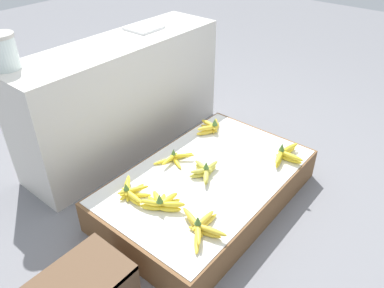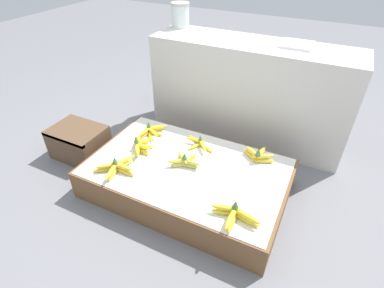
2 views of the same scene
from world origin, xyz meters
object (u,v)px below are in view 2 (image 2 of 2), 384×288
banana_bunch_back_midright (258,155)px  banana_bunch_back_midleft (199,143)px  glass_jar (180,15)px  banana_bunch_middle_midleft (185,161)px  banana_bunch_middle_left (141,146)px  banana_bunch_front_left (116,167)px  wooden_crate (79,142)px  foam_tray_white (297,44)px  banana_bunch_back_left (151,131)px  banana_bunch_front_midright (235,215)px

banana_bunch_back_midright → banana_bunch_back_midleft: bearing=-174.8°
banana_bunch_back_midleft → glass_jar: 1.05m
banana_bunch_middle_midleft → banana_bunch_back_midleft: (-0.01, 0.22, -0.01)m
banana_bunch_middle_left → banana_bunch_back_midright: size_ratio=0.99×
banana_bunch_front_left → banana_bunch_middle_left: banana_bunch_middle_left is taller
wooden_crate → glass_jar: (0.36, 0.93, 0.73)m
wooden_crate → banana_bunch_middle_left: bearing=4.5°
banana_bunch_middle_left → banana_bunch_front_left: bearing=-91.0°
banana_bunch_middle_midleft → foam_tray_white: 1.08m
banana_bunch_middle_left → banana_bunch_back_midright: same height
banana_bunch_back_midright → foam_tray_white: size_ratio=1.05×
banana_bunch_back_left → banana_bunch_back_midright: size_ratio=1.04×
banana_bunch_front_midright → banana_bunch_middle_left: size_ratio=1.24×
banana_bunch_front_left → banana_bunch_back_midright: size_ratio=1.26×
banana_bunch_back_midleft → banana_bunch_back_left: bearing=-176.5°
wooden_crate → glass_jar: glass_jar is taller
banana_bunch_back_left → banana_bunch_front_midright: bearing=-30.2°
banana_bunch_front_left → banana_bunch_middle_left: (0.00, 0.25, 0.00)m
foam_tray_white → banana_bunch_front_left: bearing=-124.8°
banana_bunch_middle_midleft → glass_jar: 1.20m
banana_bunch_front_left → banana_bunch_front_midright: 0.76m
glass_jar → banana_bunch_middle_left: bearing=-79.4°
banana_bunch_front_left → banana_bunch_middle_left: size_ratio=1.27×
wooden_crate → banana_bunch_back_midright: 1.29m
wooden_crate → banana_bunch_back_left: size_ratio=1.67×
glass_jar → foam_tray_white: size_ratio=0.88×
glass_jar → wooden_crate: bearing=-110.9°
banana_bunch_front_midright → banana_bunch_back_midright: bearing=93.4°
glass_jar → banana_bunch_front_midright: bearing=-51.7°
banana_bunch_back_left → glass_jar: size_ratio=1.24×
wooden_crate → banana_bunch_back_midright: banana_bunch_back_midright is taller
banana_bunch_middle_midleft → wooden_crate: bearing=-177.9°
banana_bunch_front_left → glass_jar: 1.31m
banana_bunch_back_midright → glass_jar: (-0.89, 0.65, 0.61)m
banana_bunch_front_left → banana_bunch_middle_midleft: banana_bunch_front_left is taller
foam_tray_white → banana_bunch_back_left: bearing=-140.4°
banana_bunch_middle_midleft → foam_tray_white: bearing=64.1°
banana_bunch_front_midright → banana_bunch_middle_left: banana_bunch_middle_left is taller
banana_bunch_middle_left → banana_bunch_back_midleft: (0.33, 0.21, -0.01)m
banana_bunch_front_left → banana_bunch_back_midleft: banana_bunch_front_left is taller
banana_bunch_back_midleft → foam_tray_white: 0.93m
banana_bunch_front_midright → foam_tray_white: 1.23m
wooden_crate → banana_bunch_front_left: size_ratio=1.38×
glass_jar → foam_tray_white: bearing=-3.8°
banana_bunch_back_midleft → banana_bunch_front_left: bearing=-126.4°
wooden_crate → banana_bunch_back_left: (0.49, 0.22, 0.11)m
banana_bunch_middle_left → banana_bunch_middle_midleft: bearing=-1.7°
wooden_crate → glass_jar: bearing=69.1°
banana_bunch_middle_midleft → banana_bunch_middle_left: bearing=178.3°
banana_bunch_front_midright → banana_bunch_middle_left: (-0.76, 0.28, -0.00)m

